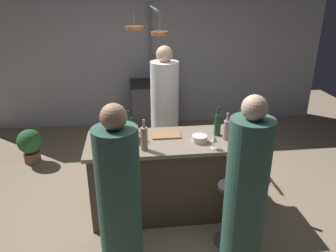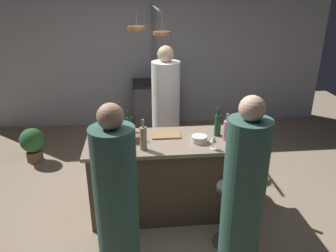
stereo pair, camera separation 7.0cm
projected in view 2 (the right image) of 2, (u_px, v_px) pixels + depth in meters
ground_plane at (169, 209)px, 3.92m from camera, size 9.00×9.00×0.00m
back_wall at (153, 55)px, 6.04m from camera, size 6.40×0.16×2.60m
kitchen_island at (169, 176)px, 3.75m from camera, size 1.80×0.72×0.90m
stove_range at (155, 106)px, 6.00m from camera, size 0.80×0.64×0.89m
chef at (166, 116)px, 4.47m from camera, size 0.37×0.37×1.76m
bar_stool_left at (118, 219)px, 3.16m from camera, size 0.28×0.28×0.68m
guest_left at (117, 207)px, 2.68m from camera, size 0.35×0.35×1.66m
bar_stool_right at (228, 212)px, 3.25m from camera, size 0.28×0.28×0.68m
guest_right at (243, 198)px, 2.79m from camera, size 0.36×0.36×1.68m
overhead_pot_rack at (152, 43)px, 5.14m from camera, size 0.60×1.39×2.17m
potted_plant at (33, 143)px, 4.91m from camera, size 0.36×0.36×0.52m
cutting_board at (166, 135)px, 3.68m from camera, size 0.32×0.22×0.02m
pepper_mill at (243, 126)px, 3.65m from camera, size 0.05×0.05×0.21m
wine_bottle_white at (143, 138)px, 3.31m from camera, size 0.07×0.07×0.33m
wine_bottle_rose at (227, 130)px, 3.53m from camera, size 0.07×0.07×0.30m
wine_bottle_green at (218, 125)px, 3.64m from camera, size 0.07×0.07×0.32m
wine_bottle_red at (129, 126)px, 3.62m from camera, size 0.07×0.07×0.30m
wine_glass_by_chef at (213, 140)px, 3.33m from camera, size 0.07×0.07×0.15m
wine_glass_near_left_guest at (126, 141)px, 3.29m from camera, size 0.07×0.07×0.15m
mixing_bowl_wooden at (135, 138)px, 3.52m from camera, size 0.15×0.15×0.08m
mixing_bowl_ceramic at (199, 139)px, 3.51m from camera, size 0.16×0.16×0.07m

